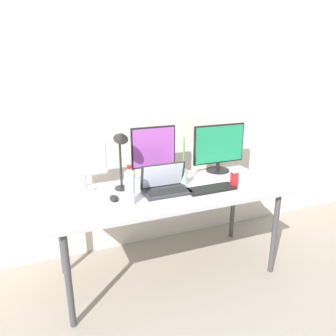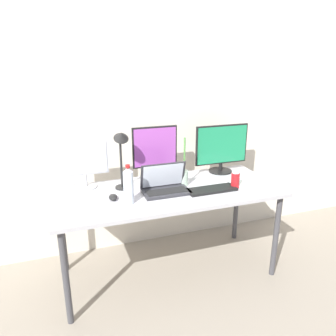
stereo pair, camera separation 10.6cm
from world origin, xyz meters
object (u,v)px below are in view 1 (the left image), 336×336
water_bottle (130,186)px  soda_can_near_keyboard (234,179)px  work_desk (168,197)px  keyboard_main (211,189)px  monitor_center (154,152)px  monitor_left (83,164)px  mouse_by_keyboard (114,198)px  keyboard_aux (248,180)px  monitor_right (219,147)px  bamboo_vase (183,175)px  desk_lamp (121,149)px  laptop_silver (165,185)px

water_bottle → soda_can_near_keyboard: water_bottle is taller
work_desk → keyboard_main: 0.34m
monitor_center → keyboard_main: 0.56m
monitor_left → monitor_center: (0.57, 0.01, 0.03)m
work_desk → mouse_by_keyboard: bearing=-175.3°
keyboard_aux → mouse_by_keyboard: size_ratio=3.90×
monitor_right → mouse_by_keyboard: 1.08m
work_desk → water_bottle: (-0.33, -0.13, 0.19)m
monitor_right → bamboo_vase: (-0.43, -0.20, -0.14)m
keyboard_main → monitor_left: bearing=156.7°
mouse_by_keyboard → desk_lamp: size_ratio=0.20×
mouse_by_keyboard → monitor_right: bearing=21.3°
monitor_center → desk_lamp: size_ratio=0.91×
keyboard_main → soda_can_near_keyboard: soda_can_near_keyboard is taller
work_desk → monitor_left: bearing=156.3°
desk_lamp → monitor_center: bearing=27.2°
water_bottle → laptop_silver: bearing=20.5°
soda_can_near_keyboard → laptop_silver: bearing=169.3°
monitor_left → keyboard_aux: size_ratio=0.99×
monitor_center → monitor_right: (0.60, -0.01, -0.02)m
work_desk → keyboard_main: size_ratio=4.52×
keyboard_aux → soda_can_near_keyboard: size_ratio=2.99×
monitor_left → soda_can_near_keyboard: monitor_left is taller
desk_lamp → keyboard_main: bearing=-20.1°
keyboard_aux → laptop_silver: bearing=174.8°
desk_lamp → work_desk: bearing=-19.3°
soda_can_near_keyboard → monitor_right: bearing=79.2°
monitor_center → keyboard_main: size_ratio=1.17×
soda_can_near_keyboard → monitor_center: bearing=143.5°
water_bottle → bamboo_vase: bamboo_vase is taller
monitor_left → water_bottle: 0.48m
keyboard_main → bamboo_vase: bamboo_vase is taller
bamboo_vase → monitor_center: bearing=130.2°
monitor_right → work_desk: bearing=-156.2°
mouse_by_keyboard → laptop_silver: bearing=7.3°
laptop_silver → work_desk: bearing=33.1°
water_bottle → monitor_right: bearing=23.1°
monitor_center → keyboard_main: (0.33, -0.39, -0.23)m
monitor_left → monitor_right: size_ratio=0.77×
soda_can_near_keyboard → mouse_by_keyboard: bearing=174.7°
soda_can_near_keyboard → desk_lamp: (-0.84, 0.24, 0.27)m
mouse_by_keyboard → water_bottle: water_bottle is taller
water_bottle → bamboo_vase: size_ratio=0.73×
keyboard_main → desk_lamp: 0.75m
monitor_right → desk_lamp: size_ratio=1.00×
monitor_right → mouse_by_keyboard: bearing=-163.9°
work_desk → monitor_right: (0.58, 0.26, 0.28)m
monitor_center → work_desk: bearing=-85.8°
work_desk → desk_lamp: 0.52m
laptop_silver → desk_lamp: desk_lamp is taller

